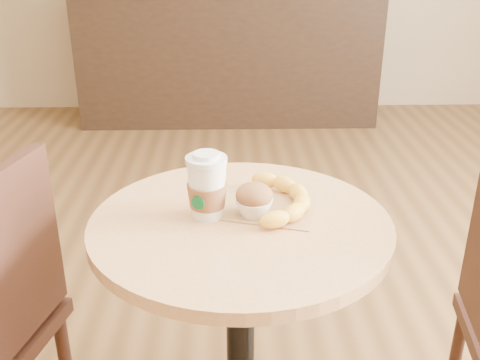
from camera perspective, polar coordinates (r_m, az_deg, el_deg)
The scene contains 6 objects.
cafe_table at distance 1.39m, azimuth 0.04°, elevation -12.13°, with size 0.69×0.69×0.75m.
service_counter at distance 4.36m, azimuth -1.16°, elevation 12.94°, with size 2.30×0.65×1.04m.
kraft_bag at distance 1.33m, azimuth 2.49°, elevation -2.78°, with size 0.24×0.18×0.00m, color #A88051.
coffee_cup at distance 1.26m, azimuth -3.38°, elevation -0.88°, with size 0.09×0.10×0.16m.
muffin at distance 1.27m, azimuth 1.44°, elevation -2.02°, with size 0.09×0.09×0.08m.
banana at distance 1.33m, azimuth 4.54°, elevation -1.85°, with size 0.15×0.29×0.04m, color yellow, non-canonical shape.
Camera 1 is at (-0.02, -1.11, 1.35)m, focal length 42.00 mm.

